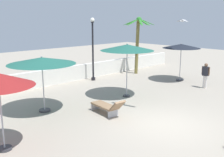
# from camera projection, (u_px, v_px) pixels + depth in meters

# --- Properties ---
(ground_plane) EXTENTS (56.00, 56.00, 0.00)m
(ground_plane) POSITION_uv_depth(u_px,v_px,m) (166.00, 124.00, 10.72)
(ground_plane) COLOR #9E9384
(boundary_wall) EXTENTS (25.20, 0.30, 1.05)m
(boundary_wall) POSITION_uv_depth(u_px,v_px,m) (49.00, 77.00, 16.90)
(boundary_wall) COLOR silver
(boundary_wall) RESTS_ON ground_plane
(patio_umbrella_0) EXTENTS (2.55, 2.55, 2.61)m
(patio_umbrella_0) POSITION_uv_depth(u_px,v_px,m) (181.00, 46.00, 17.82)
(patio_umbrella_0) COLOR #333338
(patio_umbrella_0) RESTS_ON ground_plane
(patio_umbrella_2) EXTENTS (3.04, 3.04, 2.58)m
(patio_umbrella_2) POSITION_uv_depth(u_px,v_px,m) (42.00, 61.00, 11.73)
(patio_umbrella_2) COLOR #333338
(patio_umbrella_2) RESTS_ON ground_plane
(patio_umbrella_3) EXTENTS (2.87, 2.87, 2.93)m
(patio_umbrella_3) POSITION_uv_depth(u_px,v_px,m) (127.00, 48.00, 13.96)
(patio_umbrella_3) COLOR #333338
(patio_umbrella_3) RESTS_ON ground_plane
(palm_tree_1) EXTENTS (2.45, 2.45, 4.36)m
(palm_tree_1) POSITION_uv_depth(u_px,v_px,m) (138.00, 36.00, 20.23)
(palm_tree_1) COLOR brown
(palm_tree_1) RESTS_ON ground_plane
(lamp_post_0) EXTENTS (0.30, 0.30, 4.28)m
(lamp_post_0) POSITION_uv_depth(u_px,v_px,m) (93.00, 47.00, 17.97)
(lamp_post_0) COLOR black
(lamp_post_0) RESTS_ON ground_plane
(lounge_chair_0) EXTENTS (0.74, 1.93, 0.84)m
(lounge_chair_0) POSITION_uv_depth(u_px,v_px,m) (108.00, 106.00, 11.75)
(lounge_chair_0) COLOR #B7B7BC
(lounge_chair_0) RESTS_ON ground_plane
(guest_0) EXTENTS (0.29, 0.55, 1.56)m
(guest_0) POSITION_uv_depth(u_px,v_px,m) (206.00, 73.00, 16.15)
(guest_0) COLOR silver
(guest_0) RESTS_ON ground_plane
(seagull_1) EXTENTS (0.63, 1.04, 0.15)m
(seagull_1) POSITION_uv_depth(u_px,v_px,m) (183.00, 21.00, 16.50)
(seagull_1) COLOR white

